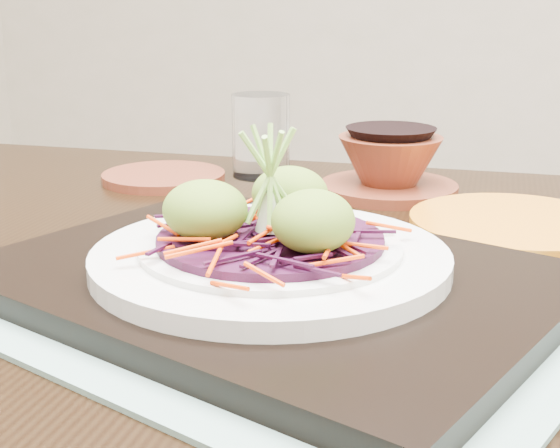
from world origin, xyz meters
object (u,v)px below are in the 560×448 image
(white_plate, at_px, (270,257))
(terracotta_side_plate, at_px, (164,177))
(water_glass, at_px, (261,136))
(serving_tray, at_px, (270,280))
(yellow_plate, at_px, (515,224))
(dining_table, at_px, (256,378))
(terracotta_bowl_set, at_px, (389,168))

(white_plate, bearing_deg, terracotta_side_plate, 130.38)
(white_plate, height_order, water_glass, water_glass)
(serving_tray, bearing_deg, yellow_plate, 73.56)
(dining_table, bearing_deg, white_plate, -63.53)
(yellow_plate, bearing_deg, water_glass, 157.53)
(white_plate, relative_size, water_glass, 2.61)
(water_glass, xyz_separation_m, terracotta_bowl_set, (0.17, -0.03, -0.02))
(terracotta_side_plate, bearing_deg, yellow_plate, -8.61)
(dining_table, height_order, white_plate, white_plate)
(dining_table, bearing_deg, serving_tray, -63.53)
(terracotta_side_plate, relative_size, terracotta_bowl_set, 0.83)
(terracotta_bowl_set, bearing_deg, yellow_plate, -34.35)
(white_plate, bearing_deg, dining_table, 121.69)
(serving_tray, height_order, white_plate, white_plate)
(terracotta_bowl_set, bearing_deg, dining_table, -99.64)
(white_plate, distance_m, water_glass, 0.41)
(serving_tray, height_order, terracotta_side_plate, serving_tray)
(water_glass, relative_size, terracotta_bowl_set, 0.57)
(serving_tray, distance_m, terracotta_bowl_set, 0.35)
(dining_table, relative_size, water_glass, 13.31)
(water_glass, height_order, yellow_plate, water_glass)
(terracotta_side_plate, bearing_deg, white_plate, -49.62)
(serving_tray, distance_m, yellow_plate, 0.29)
(serving_tray, xyz_separation_m, yellow_plate, (0.16, 0.24, -0.01))
(dining_table, xyz_separation_m, terracotta_bowl_set, (0.05, 0.28, 0.14))
(white_plate, relative_size, terracotta_bowl_set, 1.49)
(white_plate, bearing_deg, terracotta_bowl_set, 88.46)
(dining_table, xyz_separation_m, serving_tray, (0.04, -0.06, 0.12))
(white_plate, bearing_deg, water_glass, 113.16)
(terracotta_side_plate, distance_m, yellow_plate, 0.42)
(dining_table, relative_size, white_plate, 5.11)
(dining_table, bearing_deg, terracotta_side_plate, 127.08)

